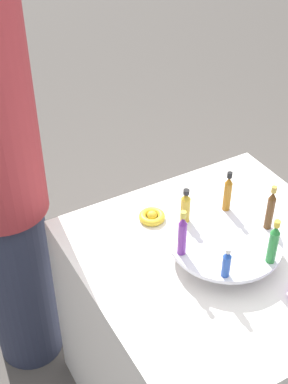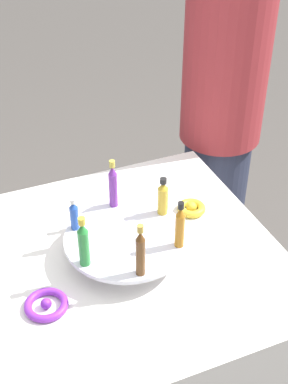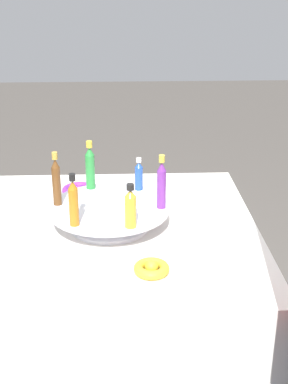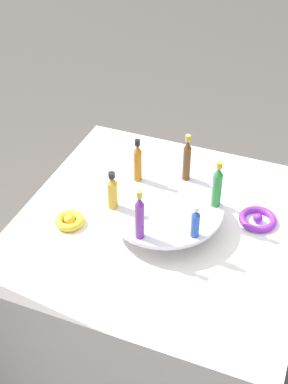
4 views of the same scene
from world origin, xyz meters
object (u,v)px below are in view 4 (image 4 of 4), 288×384
(bottle_blue, at_px, (195,222))
(bottle_green, at_px, (217,186))
(ribbon_bow_gold, at_px, (69,220))
(ribbon_bow_purple, at_px, (258,219))
(display_stand, at_px, (164,212))
(bottle_amber, at_px, (138,162))
(bottle_brown, at_px, (187,159))
(bottle_purple, at_px, (140,216))
(bottle_gold, at_px, (112,191))

(bottle_blue, relative_size, bottle_green, 0.67)
(bottle_green, distance_m, ribbon_bow_gold, 0.43)
(ribbon_bow_gold, bearing_deg, ribbon_bow_purple, 22.52)
(ribbon_bow_gold, bearing_deg, display_stand, 22.52)
(bottle_blue, bearing_deg, bottle_amber, 143.31)
(ribbon_bow_gold, bearing_deg, bottle_amber, 54.58)
(bottle_brown, bearing_deg, bottle_purple, -96.69)
(bottle_purple, bearing_deg, bottle_green, 53.31)
(bottle_brown, bearing_deg, ribbon_bow_gold, -137.28)
(bottle_blue, bearing_deg, ribbon_bow_purple, 54.58)
(bottle_blue, relative_size, bottle_brown, 0.64)
(bottle_amber, bearing_deg, ribbon_bow_purple, 2.79)
(bottle_brown, height_order, ribbon_bow_purple, bottle_brown)
(ribbon_bow_gold, bearing_deg, bottle_brown, 42.72)
(ribbon_bow_gold, bearing_deg, bottle_purple, -9.50)
(bottle_green, height_order, ribbon_bow_gold, bottle_green)
(bottle_purple, bearing_deg, bottle_gold, 143.31)
(bottle_amber, bearing_deg, bottle_gold, -96.69)
(display_stand, bearing_deg, bottle_gold, -156.69)
(bottle_green, bearing_deg, ribbon_bow_purple, 21.63)
(bottle_blue, bearing_deg, display_stand, 143.31)
(bottle_purple, distance_m, bottle_blue, 0.15)
(bottle_blue, height_order, ribbon_bow_gold, bottle_blue)
(bottle_purple, xyz_separation_m, ribbon_bow_gold, (-0.23, 0.04, -0.12))
(bottle_brown, bearing_deg, display_stand, -96.69)
(bottle_purple, bearing_deg, ribbon_bow_purple, 42.72)
(bottle_blue, xyz_separation_m, bottle_amber, (-0.23, 0.17, 0.02))
(bottle_blue, xyz_separation_m, ribbon_bow_purple, (0.14, 0.19, -0.10))
(display_stand, height_order, bottle_brown, bottle_brown)
(display_stand, relative_size, bottle_green, 2.30)
(display_stand, height_order, ribbon_bow_gold, display_stand)
(bottle_purple, bearing_deg, bottle_amber, 113.31)
(bottle_brown, bearing_deg, ribbon_bow_purple, -9.50)
(display_stand, bearing_deg, bottle_blue, -36.69)
(bottle_amber, height_order, ribbon_bow_purple, bottle_amber)
(bottle_brown, distance_m, bottle_gold, 0.25)
(ribbon_bow_purple, bearing_deg, bottle_green, -158.37)
(bottle_green, height_order, ribbon_bow_purple, bottle_green)
(ribbon_bow_purple, bearing_deg, bottle_amber, -177.21)
(ribbon_bow_gold, bearing_deg, bottle_gold, 21.63)
(bottle_gold, relative_size, ribbon_bow_gold, 1.36)
(bottle_green, xyz_separation_m, bottle_brown, (-0.12, 0.09, 0.00))
(bottle_gold, bearing_deg, bottle_blue, -6.69)
(bottle_green, xyz_separation_m, ribbon_bow_purple, (0.12, 0.05, -0.12))
(display_stand, distance_m, bottle_gold, 0.16)
(bottle_gold, bearing_deg, ribbon_bow_gold, -158.37)
(display_stand, xyz_separation_m, bottle_brown, (0.02, 0.14, 0.09))
(bottle_green, xyz_separation_m, bottle_amber, (-0.25, 0.03, -0.00))
(bottle_amber, xyz_separation_m, bottle_gold, (-0.02, -0.14, -0.01))
(bottle_purple, height_order, ribbon_bow_purple, bottle_purple)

